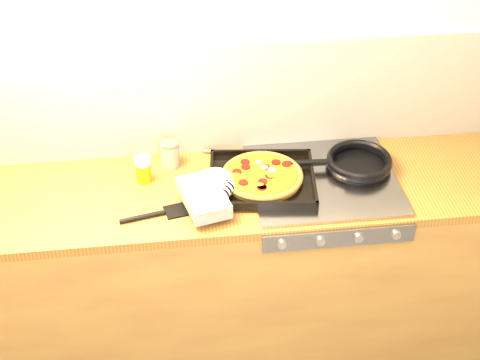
{
  "coord_description": "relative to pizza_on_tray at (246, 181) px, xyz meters",
  "views": [
    {
      "loc": [
        -0.19,
        -1.29,
        2.71
      ],
      "look_at": [
        0.1,
        1.08,
        0.95
      ],
      "focal_mm": 55.0,
      "sensor_mm": 36.0,
      "label": 1
    }
  ],
  "objects": [
    {
      "name": "frying_pan",
      "position": [
        0.48,
        0.08,
        -0.01
      ],
      "size": [
        0.46,
        0.28,
        0.05
      ],
      "color": "black",
      "rests_on": "stovetop"
    },
    {
      "name": "tomato_can",
      "position": [
        -0.3,
        0.22,
        0.01
      ],
      "size": [
        0.1,
        0.1,
        0.11
      ],
      "color": "#A8210D",
      "rests_on": "counter_run"
    },
    {
      "name": "counter_run",
      "position": [
        -0.12,
        0.02,
        -0.5
      ],
      "size": [
        3.2,
        0.62,
        0.9
      ],
      "color": "olive",
      "rests_on": "ground"
    },
    {
      "name": "black_spatula",
      "position": [
        -0.36,
        -0.12,
        -0.04
      ],
      "size": [
        0.29,
        0.11,
        0.02
      ],
      "color": "black",
      "rests_on": "counter_run"
    },
    {
      "name": "wooden_spoon",
      "position": [
        0.02,
        0.25,
        -0.04
      ],
      "size": [
        0.3,
        0.09,
        0.02
      ],
      "color": "#976140",
      "rests_on": "counter_run"
    },
    {
      "name": "pizza_on_tray",
      "position": [
        0.0,
        0.0,
        0.0
      ],
      "size": [
        0.59,
        0.48,
        0.07
      ],
      "color": "black",
      "rests_on": "stovetop"
    },
    {
      "name": "juice_glass",
      "position": [
        -0.41,
        0.12,
        0.01
      ],
      "size": [
        0.08,
        0.08,
        0.11
      ],
      "color": "orange",
      "rests_on": "counter_run"
    },
    {
      "name": "room_shell",
      "position": [
        -0.12,
        0.31,
        0.2
      ],
      "size": [
        3.2,
        3.2,
        3.2
      ],
      "color": "white",
      "rests_on": "ground"
    },
    {
      "name": "stovetop",
      "position": [
        0.33,
        0.03,
        -0.04
      ],
      "size": [
        0.6,
        0.56,
        0.02
      ],
      "primitive_type": "cube",
      "color": "gray",
      "rests_on": "counter_run"
    }
  ]
}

